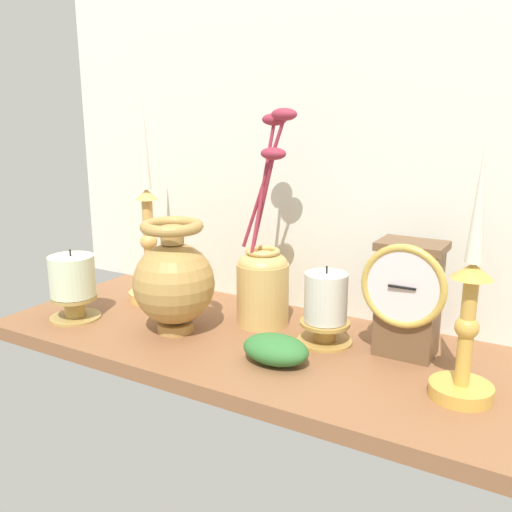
# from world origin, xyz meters

# --- Properties ---
(ground_plane) EXTENTS (1.00, 0.36, 0.02)m
(ground_plane) POSITION_xyz_m (0.00, 0.00, -0.01)
(ground_plane) COLOR brown
(back_wall) EXTENTS (1.20, 0.02, 0.65)m
(back_wall) POSITION_xyz_m (0.00, 0.18, 0.33)
(back_wall) COLOR silver
(back_wall) RESTS_ON ground_plane
(mantel_clock) EXTENTS (0.13, 0.08, 0.18)m
(mantel_clock) POSITION_xyz_m (0.17, 0.06, 0.09)
(mantel_clock) COLOR brown
(mantel_clock) RESTS_ON ground_plane
(candlestick_tall_left) EXTENTS (0.09, 0.09, 0.39)m
(candlestick_tall_left) POSITION_xyz_m (-0.33, 0.07, 0.12)
(candlestick_tall_left) COLOR tan
(candlestick_tall_left) RESTS_ON ground_plane
(candlestick_tall_center) EXTENTS (0.08, 0.08, 0.33)m
(candlestick_tall_center) POSITION_xyz_m (0.27, -0.03, 0.11)
(candlestick_tall_center) COLOR gold
(candlestick_tall_center) RESTS_ON ground_plane
(brass_vase_bulbous) EXTENTS (0.14, 0.14, 0.19)m
(brass_vase_bulbous) POSITION_xyz_m (-0.19, -0.04, 0.09)
(brass_vase_bulbous) COLOR #AF8645
(brass_vase_bulbous) RESTS_ON ground_plane
(brass_vase_jar) EXTENTS (0.10, 0.09, 0.37)m
(brass_vase_jar) POSITION_xyz_m (-0.08, 0.07, 0.09)
(brass_vase_jar) COLOR tan
(brass_vase_jar) RESTS_ON ground_plane
(pillar_candle_front) EXTENTS (0.09, 0.09, 0.13)m
(pillar_candle_front) POSITION_xyz_m (0.05, 0.04, 0.06)
(pillar_candle_front) COLOR #B38A40
(pillar_candle_front) RESTS_ON ground_plane
(pillar_candle_near_clock) EXTENTS (0.09, 0.09, 0.13)m
(pillar_candle_near_clock) POSITION_xyz_m (-0.38, -0.08, 0.06)
(pillar_candle_near_clock) COLOR #AC8E48
(pillar_candle_near_clock) RESTS_ON ground_plane
(ivy_sprig) EXTENTS (0.10, 0.07, 0.04)m
(ivy_sprig) POSITION_xyz_m (0.01, -0.06, 0.02)
(ivy_sprig) COLOR #316F33
(ivy_sprig) RESTS_ON ground_plane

